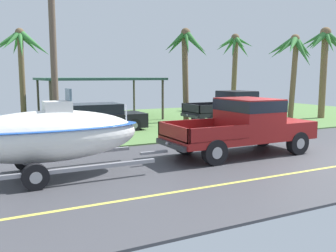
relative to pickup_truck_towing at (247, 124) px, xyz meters
The scene contains 12 objects.
ground 7.67m from the pickup_truck_towing, 79.90° to the left, with size 36.00×22.00×0.11m.
pickup_truck_towing is the anchor object (origin of this frame).
boat_on_trailer 6.66m from the pickup_truck_towing, behind, with size 6.24×2.30×2.37m.
parked_pickup_background 8.59m from the pickup_truck_towing, 55.32° to the left, with size 5.63×1.99×1.85m.
parked_sedan_near 8.01m from the pickup_truck_towing, 113.79° to the left, with size 4.52×1.92×1.38m.
carport_awning 12.69m from the pickup_truck_towing, 97.19° to the left, with size 7.10×5.20×2.59m.
palm_tree_near_left 13.24m from the pickup_truck_towing, 29.87° to the left, with size 3.51×3.27×5.69m.
palm_tree_near_right 14.27m from the pickup_truck_towing, 115.45° to the left, with size 3.38×3.48×5.36m.
palm_tree_mid 9.48m from the pickup_truck_towing, 73.95° to the left, with size 2.84×3.03×5.42m.
palm_tree_far_left 17.31m from the pickup_truck_towing, 54.63° to the left, with size 3.12×3.20×5.97m.
palm_tree_far_right 11.07m from the pickup_truck_towing, 36.88° to the left, with size 3.24×3.21×5.14m.
utility_pole 7.75m from the pickup_truck_towing, 145.47° to the left, with size 0.24×1.80×8.60m.
Camera 1 is at (-9.57, -9.21, 2.71)m, focal length 39.67 mm.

